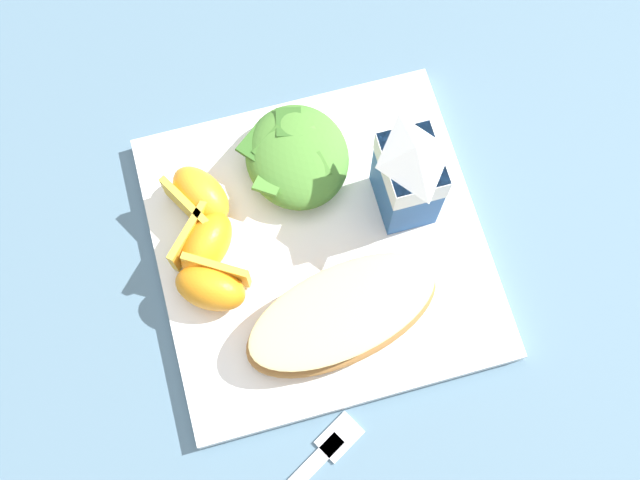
# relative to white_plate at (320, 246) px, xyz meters

# --- Properties ---
(ground) EXTENTS (3.00, 3.00, 0.00)m
(ground) POSITION_rel_white_plate_xyz_m (0.00, 0.00, -0.01)
(ground) COLOR slate
(white_plate) EXTENTS (0.28, 0.28, 0.02)m
(white_plate) POSITION_rel_white_plate_xyz_m (0.00, 0.00, 0.00)
(white_plate) COLOR white
(white_plate) RESTS_ON ground
(cheesy_pizza_bread) EXTENTS (0.11, 0.18, 0.04)m
(cheesy_pizza_bread) POSITION_rel_white_plate_xyz_m (0.07, -0.00, 0.03)
(cheesy_pizza_bread) COLOR #A87038
(cheesy_pizza_bread) RESTS_ON white_plate
(green_salad_pile) EXTENTS (0.10, 0.09, 0.04)m
(green_salad_pile) POSITION_rel_white_plate_xyz_m (-0.08, -0.00, 0.03)
(green_salad_pile) COLOR #4C8433
(green_salad_pile) RESTS_ON white_plate
(milk_carton) EXTENTS (0.06, 0.04, 0.11)m
(milk_carton) POSITION_rel_white_plate_xyz_m (-0.02, 0.08, 0.07)
(milk_carton) COLOR #23569E
(milk_carton) RESTS_ON white_plate
(orange_wedge_front) EXTENTS (0.07, 0.06, 0.04)m
(orange_wedge_front) POSITION_rel_white_plate_xyz_m (-0.06, -0.09, 0.03)
(orange_wedge_front) COLOR orange
(orange_wedge_front) RESTS_ON white_plate
(orange_wedge_middle) EXTENTS (0.07, 0.07, 0.04)m
(orange_wedge_middle) POSITION_rel_white_plate_xyz_m (-0.02, -0.10, 0.03)
(orange_wedge_middle) COLOR orange
(orange_wedge_middle) RESTS_ON white_plate
(orange_wedge_rear) EXTENTS (0.06, 0.07, 0.04)m
(orange_wedge_rear) POSITION_rel_white_plate_xyz_m (0.02, -0.10, 0.03)
(orange_wedge_rear) COLOR orange
(orange_wedge_rear) RESTS_ON white_plate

